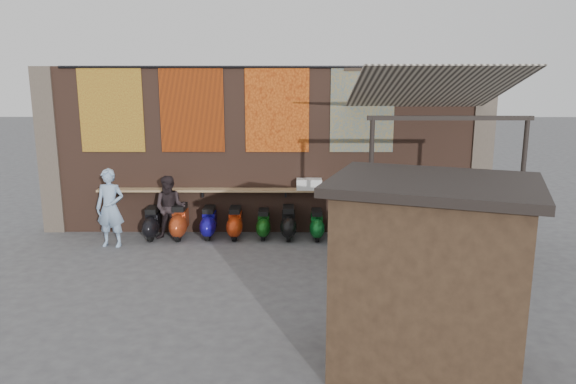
# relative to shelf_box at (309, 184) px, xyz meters

# --- Properties ---
(ground) EXTENTS (70.00, 70.00, 0.00)m
(ground) POSITION_rel_shelf_box_xyz_m (-1.06, -2.30, -1.25)
(ground) COLOR #474749
(ground) RESTS_ON ground
(brick_wall) EXTENTS (10.00, 0.40, 4.00)m
(brick_wall) POSITION_rel_shelf_box_xyz_m (-1.06, 0.40, 0.75)
(brick_wall) COLOR brown
(brick_wall) RESTS_ON ground
(pier_left) EXTENTS (0.50, 0.50, 4.00)m
(pier_left) POSITION_rel_shelf_box_xyz_m (-6.26, 0.40, 0.75)
(pier_left) COLOR #4C4238
(pier_left) RESTS_ON ground
(pier_right) EXTENTS (0.50, 0.50, 4.00)m
(pier_right) POSITION_rel_shelf_box_xyz_m (4.14, 0.40, 0.75)
(pier_right) COLOR #4C4238
(pier_right) RESTS_ON ground
(eating_counter) EXTENTS (8.00, 0.32, 0.05)m
(eating_counter) POSITION_rel_shelf_box_xyz_m (-1.06, 0.03, -0.15)
(eating_counter) COLOR #9E7A51
(eating_counter) RESTS_ON brick_wall
(shelf_box) EXTENTS (0.60, 0.31, 0.25)m
(shelf_box) POSITION_rel_shelf_box_xyz_m (0.00, 0.00, 0.00)
(shelf_box) COLOR white
(shelf_box) RESTS_ON eating_counter
(tapestry_redgold) EXTENTS (1.50, 0.02, 2.00)m
(tapestry_redgold) POSITION_rel_shelf_box_xyz_m (-4.66, 0.18, 1.75)
(tapestry_redgold) COLOR maroon
(tapestry_redgold) RESTS_ON brick_wall
(tapestry_sun) EXTENTS (1.50, 0.02, 2.00)m
(tapestry_sun) POSITION_rel_shelf_box_xyz_m (-2.76, 0.18, 1.75)
(tapestry_sun) COLOR #D4460C
(tapestry_sun) RESTS_ON brick_wall
(tapestry_orange) EXTENTS (1.50, 0.02, 2.00)m
(tapestry_orange) POSITION_rel_shelf_box_xyz_m (-0.76, 0.18, 1.75)
(tapestry_orange) COLOR #CA5B19
(tapestry_orange) RESTS_ON brick_wall
(tapestry_multi) EXTENTS (1.50, 0.02, 2.00)m
(tapestry_multi) POSITION_rel_shelf_box_xyz_m (1.24, 0.18, 1.75)
(tapestry_multi) COLOR #235580
(tapestry_multi) RESTS_ON brick_wall
(hang_rail) EXTENTS (9.50, 0.06, 0.06)m
(hang_rail) POSITION_rel_shelf_box_xyz_m (-1.06, 0.17, 2.73)
(hang_rail) COLOR black
(hang_rail) RESTS_ON brick_wall
(scooter_stool_0) EXTENTS (0.35, 0.78, 0.74)m
(scooter_stool_0) POSITION_rel_shelf_box_xyz_m (-3.71, -0.32, -0.88)
(scooter_stool_0) COLOR black
(scooter_stool_0) RESTS_ON ground
(scooter_stool_1) EXTENTS (0.38, 0.84, 0.80)m
(scooter_stool_1) POSITION_rel_shelf_box_xyz_m (-3.07, -0.30, -0.85)
(scooter_stool_1) COLOR #A13515
(scooter_stool_1) RESTS_ON ground
(scooter_stool_2) EXTENTS (0.35, 0.77, 0.73)m
(scooter_stool_2) POSITION_rel_shelf_box_xyz_m (-2.38, -0.26, -0.89)
(scooter_stool_2) COLOR #120B7D
(scooter_stool_2) RESTS_ON ground
(scooter_stool_3) EXTENTS (0.35, 0.77, 0.73)m
(scooter_stool_3) POSITION_rel_shelf_box_xyz_m (-1.76, -0.28, -0.89)
(scooter_stool_3) COLOR #B7310E
(scooter_stool_3) RESTS_ON ground
(scooter_stool_4) EXTENTS (0.32, 0.71, 0.67)m
(scooter_stool_4) POSITION_rel_shelf_box_xyz_m (-1.08, -0.26, -0.92)
(scooter_stool_4) COLOR #0E4810
(scooter_stool_4) RESTS_ON ground
(scooter_stool_5) EXTENTS (0.36, 0.80, 0.76)m
(scooter_stool_5) POSITION_rel_shelf_box_xyz_m (-0.49, -0.30, -0.87)
(scooter_stool_5) COLOR black
(scooter_stool_5) RESTS_ON ground
(scooter_stool_6) EXTENTS (0.33, 0.73, 0.69)m
(scooter_stool_6) POSITION_rel_shelf_box_xyz_m (0.18, -0.34, -0.91)
(scooter_stool_6) COLOR #0C561D
(scooter_stool_6) RESTS_ON ground
(scooter_stool_7) EXTENTS (0.34, 0.76, 0.72)m
(scooter_stool_7) POSITION_rel_shelf_box_xyz_m (0.81, -0.29, -0.89)
(scooter_stool_7) COLOR #121A44
(scooter_stool_7) RESTS_ON ground
(diner_left) EXTENTS (0.70, 0.50, 1.78)m
(diner_left) POSITION_rel_shelf_box_xyz_m (-4.49, -0.90, -0.36)
(diner_left) COLOR #8EACCF
(diner_left) RESTS_ON ground
(diner_right) EXTENTS (0.75, 0.59, 1.52)m
(diner_right) POSITION_rel_shelf_box_xyz_m (-3.26, -0.39, -0.49)
(diner_right) COLOR black
(diner_right) RESTS_ON ground
(shopper_navy) EXTENTS (1.16, 0.68, 1.85)m
(shopper_navy) POSITION_rel_shelf_box_xyz_m (2.35, -1.68, -0.33)
(shopper_navy) COLOR black
(shopper_navy) RESTS_ON ground
(shopper_grey) EXTENTS (1.22, 0.73, 1.86)m
(shopper_grey) POSITION_rel_shelf_box_xyz_m (2.77, -2.84, -0.32)
(shopper_grey) COLOR slate
(shopper_grey) RESTS_ON ground
(shopper_tan) EXTENTS (0.95, 0.91, 1.64)m
(shopper_tan) POSITION_rel_shelf_box_xyz_m (1.90, -2.14, -0.43)
(shopper_tan) COLOR #9A8962
(shopper_tan) RESTS_ON ground
(market_stall) EXTENTS (2.73, 2.38, 2.48)m
(market_stall) POSITION_rel_shelf_box_xyz_m (1.37, -6.18, -0.01)
(market_stall) COLOR black
(market_stall) RESTS_ON ground
(stall_roof) EXTENTS (3.08, 2.72, 0.12)m
(stall_roof) POSITION_rel_shelf_box_xyz_m (1.37, -6.18, 1.29)
(stall_roof) COLOR black
(stall_roof) RESTS_ON market_stall
(stall_sign) EXTENTS (1.15, 0.44, 0.50)m
(stall_sign) POSITION_rel_shelf_box_xyz_m (1.66, -5.34, 0.55)
(stall_sign) COLOR gold
(stall_sign) RESTS_ON market_stall
(stall_shelf) EXTENTS (1.83, 0.72, 0.06)m
(stall_shelf) POSITION_rel_shelf_box_xyz_m (1.66, -5.34, -0.35)
(stall_shelf) COLOR #473321
(stall_shelf) RESTS_ON market_stall
(awning_canvas) EXTENTS (3.20, 3.28, 0.97)m
(awning_canvas) POSITION_rel_shelf_box_xyz_m (2.44, -1.40, 2.30)
(awning_canvas) COLOR beige
(awning_canvas) RESTS_ON brick_wall
(awning_ledger) EXTENTS (3.30, 0.08, 0.12)m
(awning_ledger) POSITION_rel_shelf_box_xyz_m (2.44, 0.19, 2.70)
(awning_ledger) COLOR #33261C
(awning_ledger) RESTS_ON brick_wall
(awning_header) EXTENTS (3.00, 0.08, 0.08)m
(awning_header) POSITION_rel_shelf_box_xyz_m (2.44, -2.90, 1.83)
(awning_header) COLOR black
(awning_header) RESTS_ON awning_post_left
(awning_post_left) EXTENTS (0.09, 0.09, 3.10)m
(awning_post_left) POSITION_rel_shelf_box_xyz_m (1.04, -2.90, 0.30)
(awning_post_left) COLOR black
(awning_post_left) RESTS_ON ground
(awning_post_right) EXTENTS (0.09, 0.09, 3.10)m
(awning_post_right) POSITION_rel_shelf_box_xyz_m (3.84, -2.90, 0.30)
(awning_post_right) COLOR black
(awning_post_right) RESTS_ON ground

